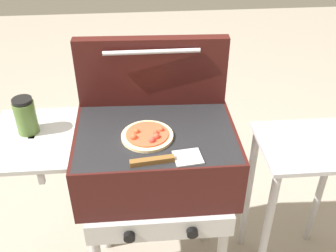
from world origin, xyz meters
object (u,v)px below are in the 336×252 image
Objects in this scene: spatula at (167,159)px; prep_table at (302,184)px; sauce_jar at (26,116)px; pizza_pepperoni at (147,135)px; grill at (153,160)px.

spatula is 0.74m from prep_table.
sauce_jar reaches higher than spatula.
prep_table is (0.69, 0.04, -0.35)m from pizza_pepperoni.
grill is at bearing 103.62° from spatula.
grill is 1.21× the size of prep_table.
prep_table is at bearing 0.37° from grill.
prep_table is (1.16, -0.04, -0.41)m from sauce_jar.
pizza_pepperoni reaches higher than grill.
spatula reaches higher than prep_table.
pizza_pepperoni is at bearing -116.60° from grill.
sauce_jar is 0.19× the size of prep_table.
grill is 3.62× the size of spatula.
grill is 0.16m from pizza_pepperoni.
sauce_jar reaches higher than pizza_pepperoni.
prep_table is (0.67, 0.00, -0.19)m from grill.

